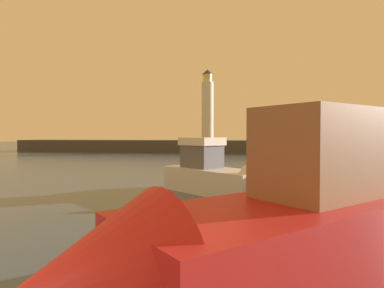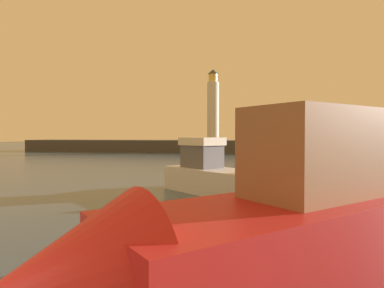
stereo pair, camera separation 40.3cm
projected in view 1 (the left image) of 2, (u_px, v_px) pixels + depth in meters
ground_plane at (213, 168)px, 29.07m from camera, size 220.00×220.00×0.00m
breakwater at (233, 146)px, 55.75m from camera, size 77.17×6.96×2.06m
lighthouse at (208, 107)px, 56.38m from camera, size 2.01×2.01×12.11m
motorboat_0 at (226, 178)px, 15.92m from camera, size 6.85×6.03×3.15m
motorboat_2 at (261, 234)px, 5.97m from camera, size 8.30×8.39×3.87m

